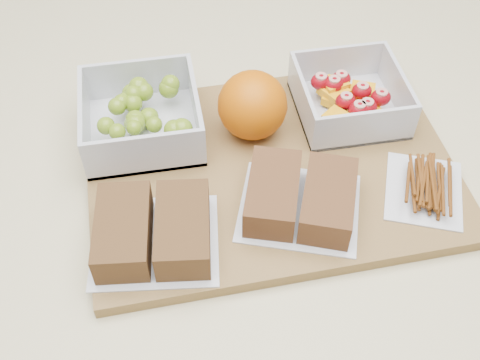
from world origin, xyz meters
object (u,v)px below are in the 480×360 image
(sandwich_bag_left, at_px, (153,231))
(sandwich_bag_center, at_px, (300,197))
(orange, at_px, (252,105))
(grape_container, at_px, (143,116))
(cutting_board, at_px, (270,169))
(fruit_container, at_px, (349,99))
(pretzel_bag, at_px, (426,185))

(sandwich_bag_left, xyz_separation_m, sandwich_bag_center, (0.16, 0.02, -0.00))
(orange, xyz_separation_m, sandwich_bag_center, (0.03, -0.13, -0.02))
(grape_container, xyz_separation_m, sandwich_bag_center, (0.16, -0.15, -0.01))
(cutting_board, distance_m, grape_container, 0.16)
(fruit_container, height_order, sandwich_bag_left, fruit_container)
(sandwich_bag_left, xyz_separation_m, pretzel_bag, (0.30, 0.02, -0.01))
(cutting_board, bearing_deg, pretzel_bag, -24.62)
(cutting_board, xyz_separation_m, fruit_container, (0.11, 0.07, 0.03))
(cutting_board, bearing_deg, orange, 99.03)
(orange, xyz_separation_m, pretzel_bag, (0.17, -0.13, -0.03))
(orange, bearing_deg, fruit_container, 5.99)
(sandwich_bag_left, bearing_deg, orange, 48.00)
(sandwich_bag_left, relative_size, sandwich_bag_center, 0.91)
(pretzel_bag, bearing_deg, sandwich_bag_left, -176.83)
(sandwich_bag_left, bearing_deg, fruit_container, 31.77)
(sandwich_bag_left, bearing_deg, pretzel_bag, 3.17)
(fruit_container, bearing_deg, grape_container, 177.97)
(grape_container, bearing_deg, cutting_board, -30.21)
(fruit_container, relative_size, pretzel_bag, 1.01)
(cutting_board, xyz_separation_m, sandwich_bag_center, (0.02, -0.07, 0.03))
(sandwich_bag_center, bearing_deg, orange, 102.53)
(fruit_container, height_order, pretzel_bag, fruit_container)
(sandwich_bag_center, bearing_deg, fruit_container, 55.66)
(fruit_container, xyz_separation_m, sandwich_bag_left, (-0.25, -0.16, -0.00))
(pretzel_bag, bearing_deg, sandwich_bag_center, 179.86)
(grape_container, distance_m, orange, 0.13)
(orange, relative_size, pretzel_bag, 0.66)
(grape_container, height_order, fruit_container, grape_container)
(fruit_container, distance_m, orange, 0.13)
(fruit_container, bearing_deg, sandwich_bag_left, -148.23)
(grape_container, bearing_deg, pretzel_bag, -26.57)
(grape_container, xyz_separation_m, sandwich_bag_left, (-0.00, -0.17, -0.01))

